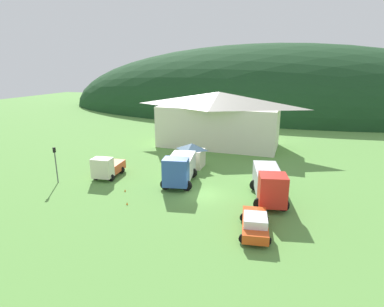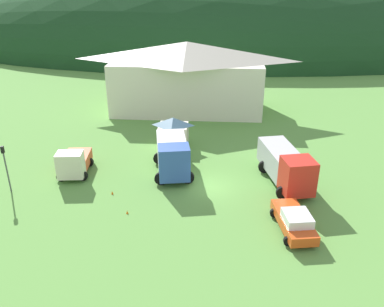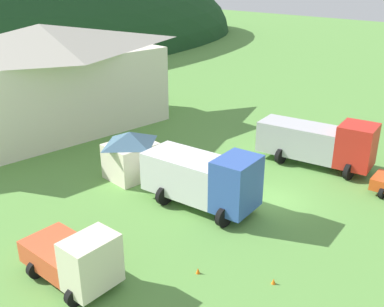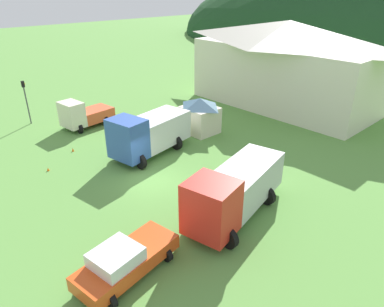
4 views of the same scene
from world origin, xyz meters
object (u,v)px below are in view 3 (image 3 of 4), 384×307
(light_truck_cream, at_px, (76,258))
(play_shed_cream, at_px, (131,154))
(traffic_cone_near_pickup, at_px, (198,273))
(traffic_cone_mid_row, at_px, (273,284))
(depot_building, at_px, (45,79))
(box_truck_blue, at_px, (204,178))
(crane_truck_red, at_px, (320,142))

(light_truck_cream, bearing_deg, play_shed_cream, 124.78)
(traffic_cone_near_pickup, relative_size, traffic_cone_mid_row, 1.07)
(light_truck_cream, relative_size, traffic_cone_near_pickup, 8.53)
(depot_building, bearing_deg, light_truck_cream, -114.44)
(traffic_cone_mid_row, bearing_deg, depot_building, 84.05)
(box_truck_blue, bearing_deg, crane_truck_red, 71.70)
(light_truck_cream, xyz_separation_m, crane_truck_red, (18.08, -0.36, 0.50))
(box_truck_blue, bearing_deg, traffic_cone_mid_row, -31.42)
(play_shed_cream, relative_size, box_truck_blue, 0.45)
(light_truck_cream, height_order, crane_truck_red, crane_truck_red)
(box_truck_blue, xyz_separation_m, crane_truck_red, (9.58, -1.36, -0.05))
(depot_building, bearing_deg, traffic_cone_mid_row, -95.95)
(depot_building, height_order, play_shed_cream, depot_building)
(traffic_cone_near_pickup, bearing_deg, light_truck_cream, 142.96)
(light_truck_cream, height_order, traffic_cone_near_pickup, light_truck_cream)
(play_shed_cream, xyz_separation_m, crane_truck_red, (10.16, -7.26, 0.14))
(box_truck_blue, bearing_deg, play_shed_cream, 175.45)
(crane_truck_red, bearing_deg, light_truck_cream, -103.83)
(traffic_cone_near_pickup, bearing_deg, traffic_cone_mid_row, -56.20)
(box_truck_blue, distance_m, traffic_cone_mid_row, 7.47)
(box_truck_blue, bearing_deg, depot_building, 170.13)
(depot_building, xyz_separation_m, play_shed_cream, (-0.48, -11.59, -2.83))
(depot_building, xyz_separation_m, box_truck_blue, (0.10, -17.48, -2.64))
(depot_building, xyz_separation_m, traffic_cone_near_pickup, (-4.33, -21.55, -4.41))
(light_truck_cream, height_order, traffic_cone_mid_row, light_truck_cream)
(depot_building, distance_m, traffic_cone_mid_row, 24.78)
(crane_truck_red, xyz_separation_m, traffic_cone_mid_row, (-12.21, -5.41, -1.71))
(depot_building, relative_size, traffic_cone_near_pickup, 35.62)
(crane_truck_red, relative_size, traffic_cone_near_pickup, 14.25)
(light_truck_cream, distance_m, crane_truck_red, 18.09)
(box_truck_blue, distance_m, crane_truck_red, 9.67)
(light_truck_cream, bearing_deg, traffic_cone_near_pickup, 46.68)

